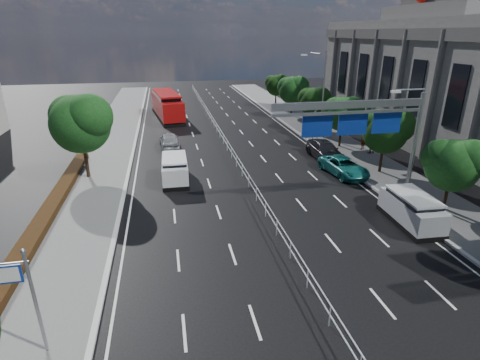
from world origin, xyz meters
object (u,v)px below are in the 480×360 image
object	(u,v)px
toilet_sign	(16,287)
overhead_gantry	(365,119)
red_bus	(167,105)
parked_car_dark	(325,150)
pedestrian_b	(371,145)
near_car_dark	(167,102)
pedestrian_a	(363,140)
white_minivan	(175,169)
near_car_silver	(169,140)
silver_minivan	(412,210)
parked_car_teal	(344,166)

from	to	relation	value
toilet_sign	overhead_gantry	xyz separation A→B (m)	(17.69, 10.05, 2.66)
red_bus	parked_car_dark	xyz separation A→B (m)	(13.69, -20.47, -1.02)
toilet_sign	pedestrian_b	world-z (taller)	toilet_sign
overhead_gantry	pedestrian_b	distance (m)	12.08
near_car_dark	pedestrian_a	bearing A→B (deg)	129.04
red_bus	pedestrian_a	world-z (taller)	red_bus
parked_car_dark	pedestrian_a	size ratio (longest dim) A/B	3.10
near_car_dark	pedestrian_b	bearing A→B (deg)	127.75
white_minivan	near_car_silver	size ratio (longest dim) A/B	0.99
white_minivan	silver_minivan	world-z (taller)	white_minivan
parked_car_dark	pedestrian_a	xyz separation A→B (m)	(4.67, 1.66, 0.23)
toilet_sign	near_car_dark	xyz separation A→B (m)	(5.68, 47.50, -2.12)
overhead_gantry	near_car_dark	distance (m)	39.62
silver_minivan	near_car_silver	bearing A→B (deg)	128.87
white_minivan	pedestrian_b	size ratio (longest dim) A/B	2.84
overhead_gantry	pedestrian_b	bearing A→B (deg)	55.72
near_car_silver	parked_car_teal	world-z (taller)	near_car_silver
overhead_gantry	near_car_dark	xyz separation A→B (m)	(-12.01, 37.45, -4.78)
near_car_dark	parked_car_dark	xyz separation A→B (m)	(13.57, -28.50, -0.06)
pedestrian_a	overhead_gantry	bearing A→B (deg)	23.64
overhead_gantry	white_minivan	size ratio (longest dim) A/B	2.28
white_minivan	parked_car_dark	size ratio (longest dim) A/B	0.85
toilet_sign	pedestrian_a	world-z (taller)	toilet_sign
red_bus	parked_car_dark	size ratio (longest dim) A/B	2.23
parked_car_dark	toilet_sign	bearing A→B (deg)	-136.19
overhead_gantry	near_car_silver	xyz separation A→B (m)	(-12.22, 15.09, -4.83)
parked_car_teal	toilet_sign	bearing A→B (deg)	-149.87
near_car_silver	silver_minivan	world-z (taller)	silver_minivan
near_car_dark	pedestrian_a	distance (m)	32.46
red_bus	pedestrian_b	world-z (taller)	red_bus
near_car_dark	parked_car_teal	world-z (taller)	near_car_dark
near_car_silver	silver_minivan	bearing A→B (deg)	122.53
red_bus	parked_car_teal	size ratio (longest dim) A/B	2.37
pedestrian_a	red_bus	bearing A→B (deg)	-81.61
overhead_gantry	near_car_silver	distance (m)	20.02
red_bus	near_car_silver	bearing A→B (deg)	-98.25
silver_minivan	parked_car_teal	bearing A→B (deg)	93.97
toilet_sign	pedestrian_a	size ratio (longest dim) A/B	2.55
near_car_dark	overhead_gantry	bearing A→B (deg)	112.61
pedestrian_b	red_bus	bearing A→B (deg)	-46.69
red_bus	pedestrian_b	distance (m)	27.35
overhead_gantry	parked_car_teal	bearing A→B (deg)	73.56
toilet_sign	near_car_silver	bearing A→B (deg)	77.73
parked_car_dark	pedestrian_b	distance (m)	4.73
silver_minivan	pedestrian_b	distance (m)	13.89
near_car_dark	parked_car_teal	distance (m)	35.37
near_car_silver	silver_minivan	distance (m)	23.44
toilet_sign	near_car_dark	size ratio (longest dim) A/B	0.87
near_car_silver	near_car_dark	size ratio (longest dim) A/B	0.91
near_car_silver	parked_car_dark	world-z (taller)	near_car_silver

